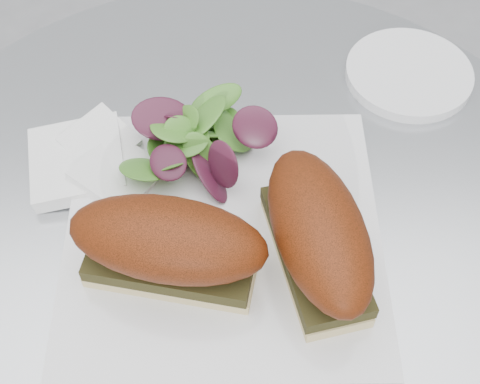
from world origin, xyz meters
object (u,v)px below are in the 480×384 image
object	(u,v)px
saucer	(409,74)
sandwich_right	(318,235)
plate	(223,237)
sandwich_left	(169,245)

from	to	relation	value
saucer	sandwich_right	bearing A→B (deg)	-119.25
plate	saucer	distance (m)	0.29
sandwich_right	saucer	bearing A→B (deg)	139.55
plate	sandwich_left	xyz separation A→B (m)	(-0.04, -0.04, 0.05)
sandwich_left	saucer	size ratio (longest dim) A/B	1.28
plate	saucer	size ratio (longest dim) A/B	2.04
sandwich_left	sandwich_right	size ratio (longest dim) A/B	1.02
sandwich_left	saucer	distance (m)	0.35
plate	sandwich_right	size ratio (longest dim) A/B	1.62
plate	sandwich_left	distance (m)	0.08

